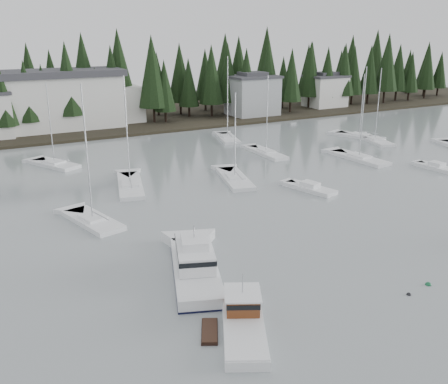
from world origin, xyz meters
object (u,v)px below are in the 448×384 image
object	(u,v)px
runabout_2	(436,168)
sailboat_5	(93,222)
lobster_boat_brown	(242,323)
sailboat_4	(359,137)
house_east_b	(325,90)
runabout_1	(310,189)
sailboat_10	(55,165)
sailboat_0	(266,154)
house_east_a	(253,95)
harbor_inn	(67,100)
sailboat_3	(235,180)
sailboat_6	(227,139)
cabin_cruiser_center	(195,266)
sailboat_7	(130,187)
sailboat_12	(375,141)
sailboat_2	(359,159)

from	to	relation	value
runabout_2	sailboat_5	bearing A→B (deg)	82.40
lobster_boat_brown	sailboat_4	xyz separation A→B (m)	(49.01, 41.96, -0.39)
house_east_b	runabout_1	bearing A→B (deg)	-130.65
sailboat_10	sailboat_0	bearing A→B (deg)	-132.64
house_east_a	sailboat_0	xyz separation A→B (m)	(-16.27, -30.81, -4.83)
harbor_inn	lobster_boat_brown	xyz separation A→B (m)	(-4.67, -74.52, -5.33)
harbor_inn	sailboat_4	world-z (taller)	harbor_inn
sailboat_0	sailboat_3	distance (m)	15.00
house_east_a	sailboat_4	bearing A→B (deg)	-79.20
sailboat_6	sailboat_10	size ratio (longest dim) A/B	1.21
sailboat_0	sailboat_10	bearing A→B (deg)	75.79
cabin_cruiser_center	sailboat_5	size ratio (longest dim) A/B	0.80
sailboat_4	runabout_1	xyz separation A→B (m)	(-26.84, -20.39, 0.07)
sailboat_7	sailboat_10	bearing A→B (deg)	38.13
sailboat_12	sailboat_4	bearing A→B (deg)	15.46
harbor_inn	sailboat_3	xyz separation A→B (m)	(11.45, -45.09, -5.72)
house_east_a	sailboat_0	size ratio (longest dim) A/B	0.84
lobster_boat_brown	harbor_inn	bearing A→B (deg)	23.43
sailboat_7	sailboat_12	world-z (taller)	sailboat_7
cabin_cruiser_center	lobster_boat_brown	bearing A→B (deg)	-163.86
lobster_boat_brown	sailboat_10	size ratio (longest dim) A/B	0.67
cabin_cruiser_center	sailboat_10	size ratio (longest dim) A/B	0.94
sailboat_5	sailboat_7	bearing A→B (deg)	-50.47
sailboat_3	sailboat_5	size ratio (longest dim) A/B	0.82
house_east_b	sailboat_5	xyz separation A→B (m)	(-69.46, -48.81, -4.32)
sailboat_7	sailboat_5	bearing A→B (deg)	158.95
sailboat_10	runabout_1	size ratio (longest dim) A/B	1.74
cabin_cruiser_center	runabout_2	world-z (taller)	cabin_cruiser_center
cabin_cruiser_center	sailboat_3	world-z (taller)	sailboat_3
runabout_1	sailboat_2	bearing A→B (deg)	-76.91
sailboat_0	sailboat_3	world-z (taller)	sailboat_0
sailboat_7	runabout_1	world-z (taller)	sailboat_7
house_east_b	lobster_boat_brown	bearing A→B (deg)	-132.28
sailboat_6	sailboat_12	distance (m)	25.65
sailboat_0	sailboat_5	size ratio (longest dim) A/B	0.88
sailboat_0	sailboat_10	xyz separation A→B (m)	(-30.39, 8.63, -0.00)
sailboat_4	runabout_1	bearing A→B (deg)	110.30
house_east_a	house_east_b	world-z (taller)	house_east_a
sailboat_2	sailboat_10	size ratio (longest dim) A/B	1.15
lobster_boat_brown	cabin_cruiser_center	world-z (taller)	cabin_cruiser_center
harbor_inn	sailboat_0	xyz separation A→B (m)	(22.68, -35.15, -5.71)
sailboat_0	runabout_1	size ratio (longest dim) A/B	1.79
harbor_inn	sailboat_7	bearing A→B (deg)	-91.92
sailboat_10	sailboat_12	world-z (taller)	sailboat_12
sailboat_5	sailboat_3	bearing A→B (deg)	-87.34
house_east_a	sailboat_6	xyz separation A→B (m)	(-16.36, -18.42, -4.82)
sailboat_7	cabin_cruiser_center	bearing A→B (deg)	-171.09
house_east_b	sailboat_7	xyz separation A→B (m)	(-62.35, -39.11, -4.34)
house_east_b	sailboat_5	size ratio (longest dim) A/B	0.66
sailboat_6	lobster_boat_brown	bearing A→B (deg)	168.31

